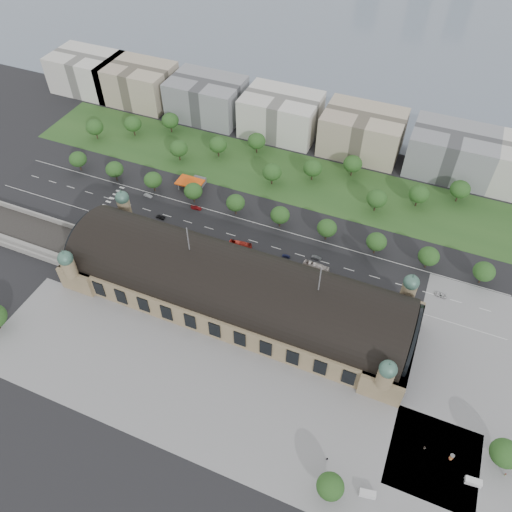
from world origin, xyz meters
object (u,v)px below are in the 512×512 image
at_px(traffic_car_1, 148,195).
at_px(traffic_car_2, 161,217).
at_px(parked_car_0, 148,229).
at_px(parked_car_6, 202,246).
at_px(traffic_car_4, 286,256).
at_px(parked_car_4, 210,248).
at_px(parked_car_2, 142,234).
at_px(petrol_station, 195,182).
at_px(pedestrian_2, 425,448).
at_px(bus_west, 240,245).
at_px(traffic_car_3, 196,208).
at_px(parked_car_1, 117,226).
at_px(pedestrian_5, 505,475).
at_px(bus_east, 337,282).
at_px(traffic_car_6, 440,295).
at_px(advertising_column, 452,457).
at_px(van_south, 367,494).
at_px(bus_mid, 316,267).
at_px(parked_car_3, 171,236).
at_px(traffic_car_5, 316,258).
at_px(parked_car_5, 216,255).
at_px(pedestrian_4, 327,459).

distance_m(traffic_car_1, traffic_car_2, 19.11).
xyz_separation_m(parked_car_0, parked_car_6, (30.12, 0.00, -0.06)).
bearing_deg(parked_car_0, traffic_car_4, 60.76).
height_order(traffic_car_4, parked_car_4, parked_car_4).
bearing_deg(parked_car_2, petrol_station, 149.89).
bearing_deg(pedestrian_2, parked_car_0, 53.27).
bearing_deg(traffic_car_2, bus_west, 90.61).
height_order(petrol_station, traffic_car_3, petrol_station).
bearing_deg(traffic_car_4, traffic_car_2, -90.80).
distance_m(traffic_car_4, parked_car_1, 85.88).
distance_m(traffic_car_3, parked_car_2, 31.75).
bearing_deg(pedestrian_5, parked_car_6, -124.48).
distance_m(traffic_car_3, bus_east, 84.63).
xyz_separation_m(traffic_car_6, advertising_column, (14.05, -71.39, 0.78)).
distance_m(traffic_car_3, traffic_car_4, 56.67).
relative_size(traffic_car_3, van_south, 1.00).
bearing_deg(traffic_car_1, traffic_car_4, -95.15).
distance_m(parked_car_2, bus_mid, 86.86).
relative_size(parked_car_3, bus_mid, 0.33).
relative_size(van_south, pedestrian_2, 2.98).
bearing_deg(advertising_column, traffic_car_1, 154.42).
bearing_deg(bus_mid, parked_car_1, 100.38).
relative_size(traffic_car_5, pedestrian_5, 3.08).
relative_size(bus_mid, pedestrian_2, 6.58).
bearing_deg(parked_car_5, parked_car_3, -127.76).
bearing_deg(parked_car_0, van_south, 21.46).
xyz_separation_m(parked_car_0, parked_car_1, (-15.29, -4.00, 0.01)).
bearing_deg(bus_mid, bus_west, 94.12).
bearing_deg(traffic_car_2, pedestrian_5, 73.28).
bearing_deg(traffic_car_1, parked_car_3, -126.53).
bearing_deg(petrol_station, van_south, -43.94).
distance_m(parked_car_6, bus_west, 18.28).
bearing_deg(traffic_car_3, parked_car_5, -143.58).
bearing_deg(traffic_car_2, parked_car_5, 75.36).
bearing_deg(traffic_car_2, bus_east, 89.74).
distance_m(traffic_car_5, bus_mid, 6.97).
height_order(traffic_car_4, parked_car_5, parked_car_5).
bearing_deg(parked_car_0, pedestrian_2, 31.39).
bearing_deg(traffic_car_2, parked_car_4, 77.49).
distance_m(traffic_car_1, pedestrian_2, 178.28).
bearing_deg(traffic_car_5, advertising_column, -137.56).
height_order(traffic_car_3, bus_west, bus_west).
relative_size(petrol_station, parked_car_1, 2.39).
distance_m(traffic_car_2, pedestrian_5, 183.36).
distance_m(traffic_car_5, advertising_column, 100.98).
bearing_deg(bus_east, pedestrian_2, -141.99).
height_order(parked_car_3, parked_car_6, parked_car_6).
bearing_deg(parked_car_1, parked_car_0, 68.44).
height_order(parked_car_2, pedestrian_4, pedestrian_4).
distance_m(traffic_car_3, parked_car_6, 28.14).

